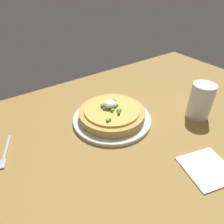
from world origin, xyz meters
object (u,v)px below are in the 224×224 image
(cup_near, at_px, (200,102))
(napkin, at_px, (207,168))
(plate, at_px, (112,119))
(fork, at_px, (5,154))
(pizza, at_px, (112,113))

(cup_near, height_order, napkin, cup_near)
(plate, xyz_separation_m, fork, (0.31, -0.04, -0.00))
(pizza, distance_m, fork, 0.31)
(plate, height_order, napkin, plate)
(plate, distance_m, pizza, 0.02)
(plate, xyz_separation_m, cup_near, (-0.24, 0.14, 0.05))
(plate, relative_size, napkin, 2.25)
(cup_near, distance_m, fork, 0.58)
(cup_near, bearing_deg, pizza, -30.10)
(plate, bearing_deg, fork, -7.17)
(plate, bearing_deg, cup_near, 149.95)
(pizza, distance_m, napkin, 0.30)
(cup_near, bearing_deg, napkin, 42.66)
(plate, bearing_deg, napkin, 104.93)
(cup_near, height_order, fork, cup_near)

